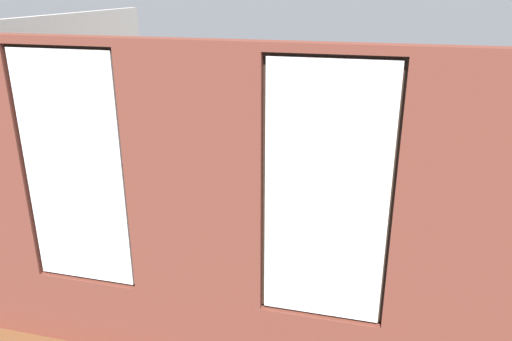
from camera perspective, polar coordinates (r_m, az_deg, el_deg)
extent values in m
cube|color=brown|center=(7.24, 1.04, -7.88)|extent=(6.61, 5.96, 0.10)
cube|color=brown|center=(4.15, 24.72, -8.61)|extent=(1.39, 0.16, 3.01)
cube|color=brown|center=(4.32, -6.95, -5.56)|extent=(1.19, 0.16, 3.01)
cube|color=brown|center=(3.64, 8.94, 13.68)|extent=(1.02, 0.16, 0.07)
cube|color=white|center=(3.90, 7.97, -3.10)|extent=(0.96, 0.03, 2.13)
cube|color=#38281E|center=(3.96, 8.08, -2.77)|extent=(1.02, 0.04, 2.19)
cube|color=brown|center=(5.36, -17.91, -14.93)|extent=(1.02, 0.16, 0.75)
cube|color=brown|center=(4.45, -21.63, 13.74)|extent=(1.02, 0.16, 0.07)
cube|color=white|center=(4.66, -20.11, -0.21)|extent=(0.96, 0.03, 2.13)
cube|color=#38281E|center=(4.71, -19.71, 0.04)|extent=(1.02, 0.04, 2.19)
cube|color=#A87547|center=(4.80, -6.10, -13.52)|extent=(3.43, 0.24, 0.06)
cube|color=black|center=(4.17, -6.87, 2.52)|extent=(0.51, 0.03, 0.65)
cube|color=teal|center=(4.19, -6.79, 2.58)|extent=(0.45, 0.01, 0.59)
cube|color=silver|center=(7.69, -21.29, 4.89)|extent=(0.10, 4.96, 3.01)
cube|color=black|center=(5.72, -9.05, -13.62)|extent=(1.96, 0.85, 0.42)
cube|color=black|center=(5.26, -10.71, -11.88)|extent=(1.96, 0.24, 0.38)
cube|color=black|center=(5.30, -0.37, -12.34)|extent=(0.22, 0.85, 0.24)
cube|color=black|center=(5.92, -17.07, -9.52)|extent=(0.22, 0.85, 0.24)
cube|color=black|center=(5.48, -5.32, -11.73)|extent=(0.70, 0.65, 0.12)
cube|color=black|center=(5.75, -12.58, -10.49)|extent=(0.70, 0.65, 0.12)
cube|color=black|center=(6.67, 19.68, -9.33)|extent=(0.96, 1.97, 0.42)
cube|color=black|center=(6.52, 22.95, -6.53)|extent=(0.35, 1.93, 0.38)
cube|color=black|center=(7.30, 19.87, -3.98)|extent=(0.86, 0.27, 0.24)
cube|color=black|center=(5.78, 20.17, -10.72)|extent=(0.86, 0.27, 0.24)
cube|color=black|center=(6.88, 19.57, -5.85)|extent=(0.68, 0.72, 0.12)
cube|color=black|center=(6.21, 19.66, -8.78)|extent=(0.68, 0.72, 0.12)
cube|color=olive|center=(6.81, -0.34, -5.52)|extent=(1.57, 0.73, 0.04)
cube|color=olive|center=(7.04, 6.06, -6.65)|extent=(0.07, 0.07, 0.39)
cube|color=olive|center=(7.36, -5.23, -5.36)|extent=(0.07, 0.07, 0.39)
cube|color=olive|center=(6.52, 5.23, -9.02)|extent=(0.07, 0.07, 0.39)
cube|color=olive|center=(6.86, -6.92, -7.49)|extent=(0.07, 0.07, 0.39)
cylinder|color=#33567F|center=(6.78, -0.34, -4.96)|extent=(0.09, 0.09, 0.11)
cylinder|color=#B7333D|center=(6.66, 0.40, -5.44)|extent=(0.08, 0.08, 0.11)
cylinder|color=brown|center=(6.81, 3.46, -4.95)|extent=(0.11, 0.11, 0.09)
sphere|color=#286B2D|center=(6.76, 3.48, -4.12)|extent=(0.13, 0.13, 0.13)
cube|color=#B2B2B7|center=(6.92, -1.73, -4.79)|extent=(0.17, 0.12, 0.02)
cube|color=black|center=(7.69, -19.58, -4.65)|extent=(1.12, 0.42, 0.56)
cube|color=black|center=(7.57, -19.85, -2.56)|extent=(0.50, 0.20, 0.05)
cube|color=black|center=(7.55, -19.90, -2.17)|extent=(0.06, 0.04, 0.06)
cube|color=black|center=(7.43, -20.22, 0.33)|extent=(1.14, 0.04, 0.64)
cube|color=black|center=(7.45, -20.13, 0.39)|extent=(1.09, 0.01, 0.59)
cylinder|color=olive|center=(8.75, 0.89, -1.34)|extent=(0.52, 0.52, 0.28)
ellipsoid|color=white|center=(8.62, 0.90, 0.77)|extent=(1.15, 1.15, 0.46)
ellipsoid|color=navy|center=(8.61, 0.35, 1.53)|extent=(0.44, 0.44, 0.18)
cylinder|color=brown|center=(9.56, -10.06, 0.22)|extent=(0.28, 0.28, 0.26)
cylinder|color=brown|center=(9.43, -10.21, 2.53)|extent=(0.05, 0.05, 0.55)
cone|color=#1E5B28|center=(9.40, -11.35, 5.36)|extent=(0.47, 0.18, 0.48)
cone|color=#1E5B28|center=(9.16, -10.93, 5.14)|extent=(0.18, 0.44, 0.51)
cone|color=#1E5B28|center=(9.15, -9.78, 5.07)|extent=(0.45, 0.36, 0.48)
cone|color=#1E5B28|center=(9.37, -9.25, 5.37)|extent=(0.43, 0.43, 0.46)
cone|color=#1E5B28|center=(9.51, -9.98, 5.42)|extent=(0.19, 0.52, 0.42)
cylinder|color=beige|center=(8.85, 19.85, -2.22)|extent=(0.26, 0.26, 0.32)
cylinder|color=brown|center=(8.75, 20.09, -0.41)|extent=(0.05, 0.05, 0.28)
cone|color=#286B2D|center=(8.59, 19.19, 1.78)|extent=(0.49, 0.22, 0.51)
cone|color=#286B2D|center=(8.48, 20.67, 1.46)|extent=(0.23, 0.47, 0.53)
cone|color=#286B2D|center=(8.69, 21.62, 1.56)|extent=(0.52, 0.22, 0.48)
cone|color=#286B2D|center=(8.78, 20.26, 2.16)|extent=(0.17, 0.45, 0.53)
cylinder|color=beige|center=(6.72, -20.22, -9.63)|extent=(0.35, 0.35, 0.32)
cylinder|color=brown|center=(6.54, -20.65, -6.55)|extent=(0.06, 0.06, 0.48)
cone|color=#1E5B28|center=(6.54, -23.05, -2.48)|extent=(0.66, 0.19, 0.53)
cone|color=#1E5B28|center=(6.30, -23.61, -3.31)|extent=(0.51, 0.56, 0.54)
cone|color=#1E5B28|center=(6.11, -21.85, -3.63)|extent=(0.32, 0.62, 0.57)
cone|color=#1E5B28|center=(6.19, -19.29, -2.94)|extent=(0.61, 0.16, 0.58)
cone|color=#1E5B28|center=(6.46, -19.09, -2.03)|extent=(0.39, 0.61, 0.56)
cone|color=#1E5B28|center=(6.52, -21.43, -1.59)|extent=(0.43, 0.47, 0.65)
cylinder|color=brown|center=(7.96, 16.35, -5.04)|extent=(0.13, 0.13, 0.15)
cylinder|color=brown|center=(7.90, 16.44, -4.20)|extent=(0.02, 0.02, 0.11)
ellipsoid|color=#286B2D|center=(7.84, 16.55, -3.18)|extent=(0.24, 0.24, 0.20)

